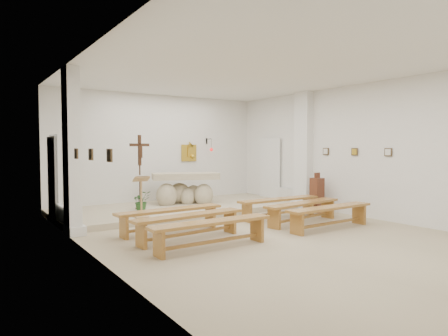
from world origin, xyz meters
TOP-DOWN VIEW (x-y plane):
  - ground at (0.00, 0.00)m, footprint 7.00×10.00m
  - wall_left at (-3.49, 0.00)m, footprint 0.02×10.00m
  - wall_right at (3.49, 0.00)m, footprint 0.02×10.00m
  - wall_back at (0.00, 4.99)m, footprint 7.00×0.02m
  - ceiling at (0.00, 0.00)m, footprint 7.00×10.00m
  - sanctuary_platform at (0.00, 3.50)m, footprint 6.98×3.00m
  - pilaster_left at (-3.37, 2.00)m, footprint 0.26×0.55m
  - pilaster_right at (3.37, 2.00)m, footprint 0.26×0.55m
  - gold_wall_relief at (1.05, 4.96)m, footprint 0.55×0.04m
  - sanctuary_lamp at (1.75, 4.71)m, footprint 0.11×0.36m
  - station_frame_left_front at (-3.47, -0.80)m, footprint 0.03×0.20m
  - station_frame_left_mid at (-3.47, 0.20)m, footprint 0.03×0.20m
  - station_frame_left_rear at (-3.47, 1.20)m, footprint 0.03×0.20m
  - station_frame_right_front at (3.47, -0.80)m, footprint 0.03×0.20m
  - station_frame_right_mid at (3.47, 0.20)m, footprint 0.03×0.20m
  - station_frame_right_rear at (3.47, 1.20)m, footprint 0.03×0.20m
  - radiator_left at (-3.43, 2.70)m, footprint 0.10×0.85m
  - radiator_right at (3.43, 2.70)m, footprint 0.10×0.85m
  - altar at (0.29, 3.85)m, footprint 2.10×1.38m
  - lectern at (-1.72, 2.29)m, footprint 0.40×0.35m
  - crucifix_stand at (-1.22, 3.61)m, footprint 0.61×0.27m
  - potted_plant at (-1.31, 3.29)m, footprint 0.49×0.44m
  - donation_pedestal at (3.10, 1.18)m, footprint 0.30×0.30m
  - bench_left_front at (-1.57, 1.05)m, footprint 2.44×0.47m
  - bench_right_front at (1.57, 1.05)m, footprint 2.43×0.41m
  - bench_left_second at (-1.57, 0.20)m, footprint 2.45×0.58m
  - bench_right_second at (1.57, 0.20)m, footprint 2.46×0.71m
  - bench_left_third at (-1.57, -0.65)m, footprint 2.43×0.41m
  - bench_right_third at (1.57, -0.65)m, footprint 2.44×0.45m

SIDE VIEW (x-z plane):
  - ground at x=0.00m, z-range 0.00..0.00m
  - sanctuary_platform at x=0.00m, z-range 0.00..0.15m
  - radiator_left at x=-3.43m, z-range 0.01..0.53m
  - radiator_right at x=3.43m, z-range 0.01..0.53m
  - bench_left_front at x=-1.57m, z-range 0.13..0.64m
  - bench_right_front at x=1.57m, z-range 0.13..0.64m
  - bench_left_second at x=-1.57m, z-range 0.13..0.64m
  - bench_right_second at x=1.57m, z-range 0.13..0.64m
  - bench_left_third at x=-1.57m, z-range 0.13..0.64m
  - bench_right_third at x=1.57m, z-range 0.13..0.64m
  - potted_plant at x=-1.31m, z-range 0.15..0.68m
  - donation_pedestal at x=3.10m, z-range -0.07..1.06m
  - altar at x=0.29m, z-range 0.03..1.04m
  - lectern at x=-1.72m, z-range 0.14..1.18m
  - crucifix_stand at x=-1.22m, z-range 0.31..2.33m
  - gold_wall_relief at x=1.05m, z-range 1.38..1.92m
  - station_frame_left_front at x=-3.47m, z-range 1.62..1.82m
  - station_frame_left_mid at x=-3.47m, z-range 1.62..1.82m
  - station_frame_left_rear at x=-3.47m, z-range 1.62..1.82m
  - station_frame_right_front at x=3.47m, z-range 1.62..1.82m
  - station_frame_right_mid at x=3.47m, z-range 1.62..1.82m
  - station_frame_right_rear at x=3.47m, z-range 1.62..1.82m
  - wall_left at x=-3.49m, z-range 0.00..3.50m
  - wall_right at x=3.49m, z-range 0.00..3.50m
  - wall_back at x=0.00m, z-range 0.00..3.50m
  - pilaster_left at x=-3.37m, z-range 0.00..3.50m
  - pilaster_right at x=3.37m, z-range 0.00..3.50m
  - sanctuary_lamp at x=1.75m, z-range 1.59..2.03m
  - ceiling at x=0.00m, z-range 3.48..3.50m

